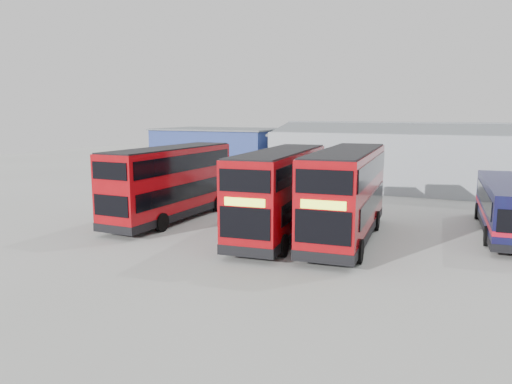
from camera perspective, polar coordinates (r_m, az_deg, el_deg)
name	(u,v)px	position (r m, az deg, el deg)	size (l,w,h in m)	color
ground_plane	(283,227)	(29.87, 3.12, -4.01)	(120.00, 120.00, 0.00)	#999994
office_block	(221,153)	(51.53, -4.07, 4.44)	(12.30, 8.32, 5.12)	navy
maintenance_shed	(451,160)	(47.35, 21.34, 3.45)	(30.50, 12.00, 5.89)	#92979F
double_decker_left	(170,184)	(31.70, -9.77, 0.88)	(2.90, 10.99, 4.63)	#9A080E
double_decker_centre	(280,194)	(27.27, 2.73, -0.23)	(3.77, 11.38, 4.73)	#9A080E
double_decker_right	(346,196)	(26.77, 10.24, -0.42)	(3.69, 11.63, 4.84)	#9A080E
single_decker_blue	(507,208)	(31.08, 26.80, -1.68)	(3.38, 11.19, 2.99)	#0C1137
panel_van	(171,172)	(47.92, -9.73, 2.29)	(2.33, 4.94, 2.11)	silver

